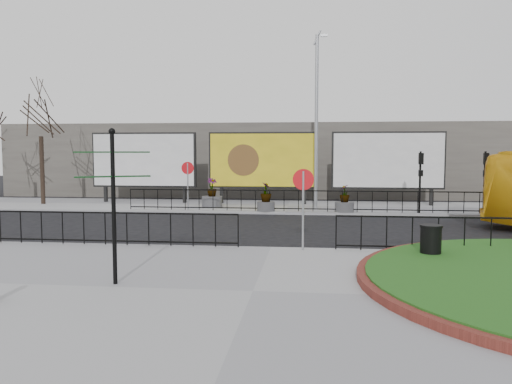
# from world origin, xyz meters

# --- Properties ---
(ground) EXTENTS (90.00, 90.00, 0.00)m
(ground) POSITION_xyz_m (0.00, 0.00, 0.00)
(ground) COLOR black
(ground) RESTS_ON ground
(pavement_near) EXTENTS (30.00, 10.00, 0.12)m
(pavement_near) POSITION_xyz_m (0.00, -5.00, 0.06)
(pavement_near) COLOR gray
(pavement_near) RESTS_ON ground
(pavement_far) EXTENTS (44.00, 6.00, 0.12)m
(pavement_far) POSITION_xyz_m (0.00, 12.00, 0.06)
(pavement_far) COLOR gray
(pavement_far) RESTS_ON ground
(railing_near_left) EXTENTS (10.00, 0.10, 1.10)m
(railing_near_left) POSITION_xyz_m (-6.00, -0.30, 0.67)
(railing_near_left) COLOR black
(railing_near_left) RESTS_ON pavement_near
(railing_near_right) EXTENTS (9.00, 0.10, 1.10)m
(railing_near_right) POSITION_xyz_m (6.50, -0.30, 0.67)
(railing_near_right) COLOR black
(railing_near_right) RESTS_ON pavement_near
(railing_far) EXTENTS (18.00, 0.10, 1.10)m
(railing_far) POSITION_xyz_m (1.00, 9.30, 0.67)
(railing_far) COLOR black
(railing_far) RESTS_ON pavement_far
(speed_sign_far) EXTENTS (0.64, 0.07, 2.47)m
(speed_sign_far) POSITION_xyz_m (-5.00, 9.40, 1.92)
(speed_sign_far) COLOR gray
(speed_sign_far) RESTS_ON pavement_far
(speed_sign_near) EXTENTS (0.64, 0.07, 2.47)m
(speed_sign_near) POSITION_xyz_m (1.00, -0.40, 1.92)
(speed_sign_near) COLOR gray
(speed_sign_near) RESTS_ON pavement_near
(billboard_left) EXTENTS (6.20, 0.31, 4.10)m
(billboard_left) POSITION_xyz_m (-8.50, 12.97, 2.60)
(billboard_left) COLOR black
(billboard_left) RESTS_ON pavement_far
(billboard_mid) EXTENTS (6.20, 0.31, 4.10)m
(billboard_mid) POSITION_xyz_m (-1.50, 12.97, 2.60)
(billboard_mid) COLOR black
(billboard_mid) RESTS_ON pavement_far
(billboard_right) EXTENTS (6.20, 0.31, 4.10)m
(billboard_right) POSITION_xyz_m (5.50, 12.97, 2.60)
(billboard_right) COLOR black
(billboard_right) RESTS_ON pavement_far
(lamp_post) EXTENTS (0.74, 0.18, 9.23)m
(lamp_post) POSITION_xyz_m (1.51, 11.00, 4.83)
(lamp_post) COLOR gray
(lamp_post) RESTS_ON pavement_far
(signal_pole_a) EXTENTS (0.22, 0.26, 3.00)m
(signal_pole_a) POSITION_xyz_m (6.50, 9.34, 2.10)
(signal_pole_a) COLOR black
(signal_pole_a) RESTS_ON pavement_far
(signal_pole_b) EXTENTS (0.22, 0.26, 3.00)m
(signal_pole_b) POSITION_xyz_m (9.50, 9.34, 2.10)
(signal_pole_b) COLOR black
(signal_pole_b) RESTS_ON pavement_far
(tree_left) EXTENTS (2.00, 2.00, 7.00)m
(tree_left) POSITION_xyz_m (-14.00, 11.50, 3.62)
(tree_left) COLOR #2D2119
(tree_left) RESTS_ON pavement_far
(building_backdrop) EXTENTS (40.00, 10.00, 5.00)m
(building_backdrop) POSITION_xyz_m (0.00, 22.00, 2.50)
(building_backdrop) COLOR #5A564F
(building_backdrop) RESTS_ON ground
(fingerpost_sign) EXTENTS (1.57, 0.94, 3.51)m
(fingerpost_sign) POSITION_xyz_m (-3.17, -4.75, 2.24)
(fingerpost_sign) COLOR black
(fingerpost_sign) RESTS_ON pavement_near
(litter_bin) EXTENTS (0.60, 0.60, 0.99)m
(litter_bin) POSITION_xyz_m (4.50, -1.53, 0.62)
(litter_bin) COLOR black
(litter_bin) RESTS_ON pavement_near
(planter_a) EXTENTS (1.10, 1.10, 1.56)m
(planter_a) POSITION_xyz_m (-4.07, 11.00, 0.64)
(planter_a) COLOR #4C4C4F
(planter_a) RESTS_ON pavement_far
(planter_b) EXTENTS (0.90, 0.90, 1.47)m
(planter_b) POSITION_xyz_m (-0.99, 9.40, 0.69)
(planter_b) COLOR #4C4C4F
(planter_b) RESTS_ON pavement_far
(planter_c) EXTENTS (0.94, 0.94, 1.36)m
(planter_c) POSITION_xyz_m (2.91, 9.47, 0.59)
(planter_c) COLOR #4C4C4F
(planter_c) RESTS_ON pavement_far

